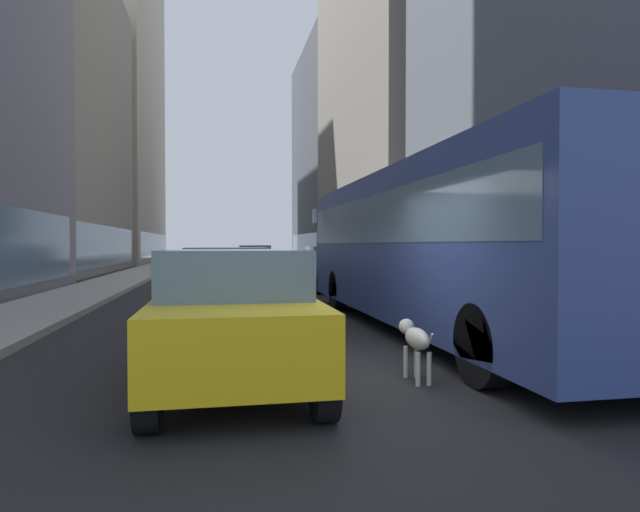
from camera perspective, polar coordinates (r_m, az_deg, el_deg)
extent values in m
plane|color=#232326|center=(41.68, -8.97, -1.11)|extent=(120.00, 120.00, 0.00)
cube|color=#9E9991|center=(41.88, -16.79, -1.03)|extent=(2.40, 110.00, 0.15)
cube|color=#9E9991|center=(42.25, -1.22, -0.96)|extent=(2.40, 110.00, 0.15)
cube|color=gray|center=(37.06, -27.87, 13.17)|extent=(8.08, 18.67, 18.89)
cube|color=slate|center=(35.28, -21.49, 1.00)|extent=(0.08, 16.80, 2.40)
cube|color=#B2A893|center=(59.88, -21.61, 18.25)|extent=(8.62, 23.25, 38.61)
cube|color=slate|center=(56.60, -17.19, 1.08)|extent=(0.08, 20.92, 2.40)
cube|color=slate|center=(15.03, 22.21, 0.81)|extent=(0.08, 17.95, 2.40)
cube|color=gray|center=(39.15, 11.00, 25.02)|extent=(10.68, 18.02, 34.99)
cube|color=slate|center=(34.20, 2.59, 1.08)|extent=(0.08, 16.22, 2.40)
cube|color=#4C515B|center=(56.20, 3.00, 10.76)|extent=(8.89, 20.27, 22.00)
cube|color=slate|center=(54.53, -1.53, 1.13)|extent=(0.08, 18.24, 2.40)
cube|color=#33478C|center=(10.77, 12.01, 1.15)|extent=(2.55, 11.50, 2.75)
cube|color=slate|center=(10.78, 12.02, 3.78)|extent=(2.57, 11.04, 0.90)
cube|color=black|center=(16.22, 4.12, -2.79)|extent=(2.55, 0.16, 0.44)
cylinder|color=black|center=(13.87, 1.93, -3.67)|extent=(0.30, 1.00, 1.00)
cylinder|color=black|center=(14.53, 10.63, -3.47)|extent=(0.30, 1.00, 1.00)
cylinder|color=black|center=(6.64, 17.01, -9.09)|extent=(0.30, 1.00, 1.00)
cube|color=silver|center=(15.34, -0.60, 4.27)|extent=(0.08, 0.24, 0.40)
cube|color=slate|center=(20.02, 1.21, -1.61)|extent=(1.91, 4.43, 0.75)
cube|color=slate|center=(19.78, 1.35, 0.24)|extent=(1.76, 1.99, 0.55)
cylinder|color=black|center=(21.65, -1.98, -2.39)|extent=(0.22, 0.64, 0.64)
cylinder|color=black|center=(21.98, 2.39, -2.34)|extent=(0.22, 0.64, 0.64)
cylinder|color=black|center=(18.12, -0.22, -3.09)|extent=(0.22, 0.64, 0.64)
cylinder|color=black|center=(18.51, 4.95, -3.01)|extent=(0.22, 0.64, 0.64)
cube|color=#B7BABF|center=(52.68, -6.32, 0.14)|extent=(1.91, 4.44, 0.75)
cube|color=slate|center=(52.45, -6.30, 0.84)|extent=(1.76, 2.00, 0.55)
cylinder|color=black|center=(54.42, -7.36, -0.22)|extent=(0.22, 0.64, 0.64)
cylinder|color=black|center=(54.55, -5.58, -0.22)|extent=(0.22, 0.64, 0.64)
cylinder|color=black|center=(50.83, -7.11, -0.33)|extent=(0.22, 0.64, 0.64)
cylinder|color=black|center=(50.97, -5.21, -0.32)|extent=(0.22, 0.64, 0.64)
cube|color=yellow|center=(6.87, -9.26, -7.07)|extent=(1.82, 4.51, 0.75)
cube|color=slate|center=(6.58, -9.22, -1.74)|extent=(1.67, 2.03, 0.55)
cylinder|color=black|center=(8.76, -14.88, -7.77)|extent=(0.22, 0.64, 0.64)
cylinder|color=black|center=(8.80, -4.33, -7.70)|extent=(0.22, 0.64, 0.64)
cylinder|color=black|center=(5.18, -17.81, -14.11)|extent=(0.22, 0.64, 0.64)
cylinder|color=black|center=(5.23, 0.41, -13.88)|extent=(0.22, 0.64, 0.64)
cube|color=#4C6BB7|center=(44.87, -7.57, -0.05)|extent=(1.79, 4.02, 0.75)
cube|color=slate|center=(44.66, -7.56, 0.78)|extent=(1.65, 1.81, 0.55)
cylinder|color=black|center=(46.44, -8.65, -0.48)|extent=(0.22, 0.64, 0.64)
cylinder|color=black|center=(46.52, -6.72, -0.47)|extent=(0.22, 0.64, 0.64)
cylinder|color=black|center=(43.25, -8.49, -0.60)|extent=(0.22, 0.64, 0.64)
cylinder|color=black|center=(43.34, -6.41, -0.59)|extent=(0.22, 0.64, 0.64)
cube|color=silver|center=(12.34, -9.99, -3.39)|extent=(1.90, 4.66, 0.75)
cube|color=slate|center=(12.07, -9.98, -0.40)|extent=(1.75, 2.10, 0.55)
cylinder|color=black|center=(14.30, -13.49, -4.29)|extent=(0.22, 0.64, 0.64)
cylinder|color=black|center=(14.32, -6.72, -4.25)|extent=(0.22, 0.64, 0.64)
cylinder|color=black|center=(10.50, -14.44, -6.28)|extent=(0.22, 0.64, 0.64)
cylinder|color=black|center=(10.53, -5.20, -6.23)|extent=(0.22, 0.64, 0.64)
ellipsoid|color=white|center=(6.75, 10.31, -8.64)|extent=(0.22, 0.60, 0.26)
sphere|color=white|center=(7.08, 9.19, -7.42)|extent=(0.20, 0.20, 0.20)
sphere|color=black|center=(7.08, 8.67, -7.27)|extent=(0.07, 0.07, 0.07)
sphere|color=black|center=(7.12, 9.59, -7.23)|extent=(0.07, 0.07, 0.07)
cylinder|color=white|center=(6.37, 11.62, -8.77)|extent=(0.03, 0.16, 0.19)
cylinder|color=white|center=(6.98, 9.12, -11.07)|extent=(0.06, 0.06, 0.40)
cylinder|color=white|center=(7.03, 10.21, -10.98)|extent=(0.06, 0.06, 0.40)
cylinder|color=white|center=(6.60, 10.39, -11.80)|extent=(0.06, 0.06, 0.40)
cylinder|color=white|center=(6.65, 11.54, -11.70)|extent=(0.06, 0.06, 0.40)
sphere|color=black|center=(6.85, 10.40, -8.15)|extent=(0.04, 0.04, 0.04)
sphere|color=black|center=(6.65, 10.07, -8.61)|extent=(0.04, 0.04, 0.04)
sphere|color=black|center=(6.58, 11.05, -8.37)|extent=(0.04, 0.04, 0.04)
cylinder|color=#1E1E2D|center=(16.85, 15.58, -2.59)|extent=(0.28, 0.28, 0.85)
cylinder|color=maroon|center=(16.82, 15.60, -0.10)|extent=(0.34, 0.34, 0.62)
sphere|color=tan|center=(16.81, 15.60, 1.34)|extent=(0.22, 0.22, 0.22)
cube|color=#59331E|center=(16.93, 16.26, -0.97)|extent=(0.12, 0.24, 0.20)
cube|color=black|center=(9.66, 30.44, 10.08)|extent=(0.24, 0.20, 0.70)
sphere|color=red|center=(9.78, 30.02, 11.28)|extent=(0.11, 0.11, 0.11)
sphere|color=orange|center=(9.75, 30.01, 10.01)|extent=(0.11, 0.11, 0.11)
sphere|color=green|center=(9.71, 30.00, 8.73)|extent=(0.11, 0.11, 0.11)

